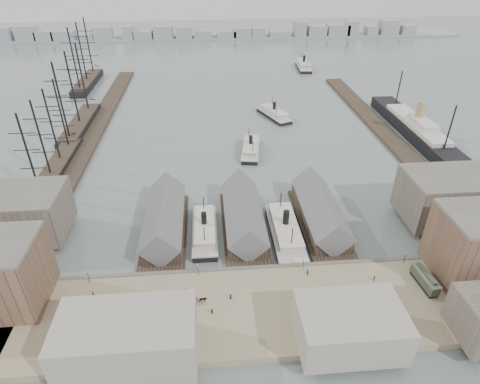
{
  "coord_description": "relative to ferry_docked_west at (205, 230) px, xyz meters",
  "views": [
    {
      "loc": [
        -10.37,
        -91.27,
        81.84
      ],
      "look_at": [
        0.0,
        30.0,
        6.0
      ],
      "focal_mm": 30.0,
      "sensor_mm": 36.0,
      "label": 1
    }
  ],
  "objects": [
    {
      "name": "pedestrian_3",
      "position": [
        1.53,
        -34.84,
        0.66
      ],
      "size": [
        1.07,
        1.04,
        1.79
      ],
      "primitive_type": "imported",
      "rotation": [
        0.0,
        0.0,
        3.89
      ],
      "color": "black",
      "rests_on": "quay"
    },
    {
      "name": "pedestrian_7",
      "position": [
        35.31,
        -39.5,
        0.67
      ],
      "size": [
        1.21,
        1.35,
        1.81
      ],
      "primitive_type": "imported",
      "rotation": [
        0.0,
        0.0,
        4.12
      ],
      "color": "black",
      "rests_on": "quay"
    },
    {
      "name": "ferry_open_mid",
      "position": [
        39.04,
        101.76,
        -0.05
      ],
      "size": [
        16.97,
        27.13,
        9.32
      ],
      "rotation": [
        0.0,
        0.0,
        0.38
      ],
      "color": "black",
      "rests_on": "ground"
    },
    {
      "name": "ground",
      "position": [
        13.0,
        -13.68,
        -2.23
      ],
      "size": [
        900.0,
        900.0,
        0.0
      ],
      "primitive_type": "plane",
      "color": "slate",
      "rests_on": "ground"
    },
    {
      "name": "lamp_post_near_w",
      "position": [
        -2.0,
        -20.68,
        2.48
      ],
      "size": [
        0.44,
        0.44,
        3.92
      ],
      "color": "black",
      "rests_on": "quay"
    },
    {
      "name": "pedestrian_1",
      "position": [
        -23.33,
        -33.05,
        0.6
      ],
      "size": [
        0.89,
        0.99,
        1.66
      ],
      "primitive_type": "imported",
      "rotation": [
        0.0,
        0.0,
        4.31
      ],
      "color": "black",
      "rests_on": "quay"
    },
    {
      "name": "warehouse_east_back",
      "position": [
        81.0,
        1.32,
        7.27
      ],
      "size": [
        28.0,
        20.0,
        15.0
      ],
      "primitive_type": "cube",
      "color": "#60564C",
      "rests_on": "east_land"
    },
    {
      "name": "ferry_shed_west",
      "position": [
        -13.0,
        3.2,
        2.41
      ],
      "size": [
        14.0,
        42.0,
        12.6
      ],
      "color": "#2D231C",
      "rests_on": "ground"
    },
    {
      "name": "ferry_open_near",
      "position": [
        21.6,
        59.58,
        -0.14
      ],
      "size": [
        11.24,
        25.83,
        8.92
      ],
      "rotation": [
        0.0,
        0.0,
        -0.15
      ],
      "color": "black",
      "rests_on": "ground"
    },
    {
      "name": "ferry_open_far",
      "position": [
        77.23,
        199.2,
        0.26
      ],
      "size": [
        11.09,
        30.3,
        10.62
      ],
      "rotation": [
        0.0,
        0.0,
        -0.07
      ],
      "color": "black",
      "rests_on": "ground"
    },
    {
      "name": "street_bldg_center",
      "position": [
        33.0,
        -45.68,
        4.77
      ],
      "size": [
        24.0,
        16.0,
        10.0
      ],
      "primitive_type": "cube",
      "color": "gray",
      "rests_on": "quay"
    },
    {
      "name": "pedestrian_4",
      "position": [
        6.56,
        -30.2,
        0.6
      ],
      "size": [
        0.75,
        0.93,
        1.66
      ],
      "primitive_type": "imported",
      "rotation": [
        0.0,
        0.0,
        1.89
      ],
      "color": "black",
      "rests_on": "quay"
    },
    {
      "name": "east_wharf",
      "position": [
        91.0,
        76.32,
        -1.43
      ],
      "size": [
        10.0,
        180.0,
        1.6
      ],
      "primitive_type": "cube",
      "color": "#2D231C",
      "rests_on": "ground"
    },
    {
      "name": "ferry_shed_east",
      "position": [
        39.0,
        3.2,
        2.41
      ],
      "size": [
        14.0,
        42.0,
        12.6
      ],
      "color": "#2D231C",
      "rests_on": "ground"
    },
    {
      "name": "horse_cart_left",
      "position": [
        -21.73,
        -30.44,
        0.55
      ],
      "size": [
        4.72,
        1.89,
        1.51
      ],
      "rotation": [
        0.0,
        0.0,
        1.45
      ],
      "color": "black",
      "rests_on": "quay"
    },
    {
      "name": "pedestrian_9",
      "position": [
        67.96,
        -37.16,
        0.64
      ],
      "size": [
        1.02,
        0.9,
        1.75
      ],
      "primitive_type": "imported",
      "rotation": [
        0.0,
        0.0,
        3.63
      ],
      "color": "black",
      "rests_on": "quay"
    },
    {
      "name": "ferry_docked_west",
      "position": [
        0.0,
        0.0,
        0.0
      ],
      "size": [
        8.0,
        26.68,
        9.53
      ],
      "color": "black",
      "rests_on": "ground"
    },
    {
      "name": "pedestrian_0",
      "position": [
        -29.74,
        -26.08,
        0.6
      ],
      "size": [
        0.76,
        0.73,
        1.67
      ],
      "primitive_type": "imported",
      "rotation": [
        0.0,
        0.0,
        5.61
      ],
      "color": "black",
      "rests_on": "quay"
    },
    {
      "name": "ferry_shed_center",
      "position": [
        13.0,
        3.2,
        2.41
      ],
      "size": [
        14.0,
        42.0,
        12.6
      ],
      "color": "#2D231C",
      "rests_on": "ground"
    },
    {
      "name": "horse_cart_right",
      "position": [
        34.77,
        -32.74,
        0.58
      ],
      "size": [
        4.83,
        2.7,
        1.62
      ],
      "rotation": [
        0.0,
        0.0,
        1.31
      ],
      "color": "black",
      "rests_on": "quay"
    },
    {
      "name": "lamp_post_near_e",
      "position": [
        28.0,
        -20.68,
        2.48
      ],
      "size": [
        0.44,
        0.44,
        3.92
      ],
      "color": "black",
      "rests_on": "quay"
    },
    {
      "name": "sailing_ship_far",
      "position": [
        -76.72,
        170.24,
        0.65
      ],
      "size": [
        9.71,
        53.96,
        39.93
      ],
      "color": "black",
      "rests_on": "ground"
    },
    {
      "name": "west_wharf",
      "position": [
        -55.0,
        86.32,
        -1.43
      ],
      "size": [
        10.0,
        220.0,
        1.6
      ],
      "primitive_type": "cube",
      "color": "#2D231C",
      "rests_on": "ground"
    },
    {
      "name": "street_bldg_west",
      "position": [
        -17.0,
        -45.68,
        5.77
      ],
      "size": [
        30.0,
        16.0,
        12.0
      ],
      "primitive_type": "cube",
      "color": "gray",
      "rests_on": "quay"
    },
    {
      "name": "lamp_post_far_w",
      "position": [
        -32.0,
        -20.68,
        2.48
      ],
      "size": [
        0.44,
        0.44,
        3.92
      ],
      "color": "black",
      "rests_on": "quay"
    },
    {
      "name": "seawall",
      "position": [
        13.0,
        -18.88,
        -1.08
      ],
      "size": [
        180.0,
        1.2,
        2.3
      ],
      "primitive_type": "cube",
      "color": "#59544C",
      "rests_on": "ground"
    },
    {
      "name": "pedestrian_8",
      "position": [
        46.64,
        -26.95,
        0.63
      ],
      "size": [
        0.58,
        1.07,
        1.73
      ],
      "primitive_type": "imported",
      "rotation": [
        0.0,
        0.0,
        1.41
      ],
      "color": "black",
      "rests_on": "quay"
    },
    {
      "name": "pedestrian_5",
      "position": [
        24.66,
        -30.07,
        0.64
      ],
      "size": [
        0.7,
        0.57,
        1.74
      ],
      "primitive_type": "imported",
      "rotation": [
        0.0,
        0.0,
        3.32
      ],
      "color": "black",
      "rests_on": "quay"
    },
    {
      "name": "sailing_ship_mid",
      "position": [
        -62.87,
        94.82,
        0.55
      ],
      "size": [
        9.44,
        54.55,
        38.82
      ],
      "color": "black",
      "rests_on": "ground"
    },
    {
      "name": "ferry_docked_east",
      "position": [
        26.0,
        -3.12,
        0.31
      ],
      "size": [
        9.12,
        30.4,
        10.86
      ],
      "color": "black",
      "rests_on": "ground"
    },
    {
      "name": "horse_cart_center",
      "position": [
        -1.42,
        -30.75,
        0.61
      ],
      "size": [
        4.95,
        1.63,
        1.68
      ],
      "rotation": [
        0.0,
        0.0,
        1.62
      ],
      "color": "black",
      "rests_on": "quay"
    },
    {
      "name": "pedestrian_6",
      "position": [
        28.73,
        -23.0,
        0.64
      ],
      "size": [
        1.08,
        1.05,
        1.75
      ],
      "primitive_type": "imported",
      "rotation": [
        0.0,
        0.0,
        3.82
      ],
      "color": "black",
      "rests_on": "quay"
    },
    {
      "name": "quay",
      "position": [
        13.0,
        -33.68,
        -1.23
      ],
      "size": [
        180.0,
        30.0,
        2.0
      ],
      "primitive_type": "cube",
      "color": "#8A7B5C",
      "rests_on": "ground"
    },
    {
      "name": "warehouse_west_back",
      "position": [
        -57.0,
        4.32,
        6.77
      ],
      "size": [
        26.0,
        20.0,
        14.0
      ],
      "primitive_type": "cube",
      "color": "#60564C",
      "rests_on": "west_land"
    },
    {
      "name": "tram",
      "position": [
        59.57,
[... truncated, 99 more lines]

